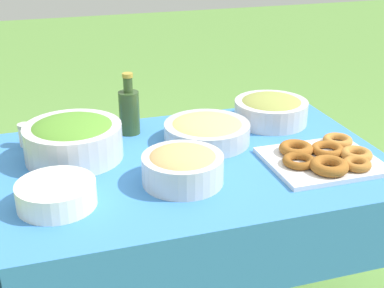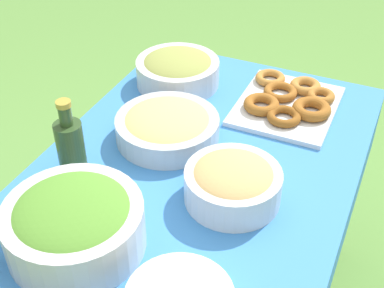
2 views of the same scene
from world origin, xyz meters
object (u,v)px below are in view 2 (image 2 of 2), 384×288
(olive_bowl, at_px, (178,70))
(pasta_bowl, at_px, (167,126))
(donut_platter, at_px, (289,102))
(salad_bowl, at_px, (74,223))
(bread_bowl, at_px, (233,182))
(olive_oil_bottle, at_px, (71,146))

(olive_bowl, bearing_deg, pasta_bowl, 19.76)
(donut_platter, bearing_deg, salad_bowl, -20.41)
(pasta_bowl, distance_m, bread_bowl, 0.33)
(donut_platter, bearing_deg, olive_oil_bottle, -38.71)
(salad_bowl, relative_size, donut_platter, 0.91)
(bread_bowl, bearing_deg, pasta_bowl, -122.26)
(olive_bowl, bearing_deg, salad_bowl, 7.48)
(bread_bowl, distance_m, olive_bowl, 0.62)
(olive_oil_bottle, distance_m, olive_bowl, 0.56)
(donut_platter, relative_size, olive_oil_bottle, 1.55)
(salad_bowl, distance_m, olive_oil_bottle, 0.28)
(donut_platter, xyz_separation_m, olive_bowl, (0.01, -0.40, 0.03))
(bread_bowl, bearing_deg, donut_platter, 178.42)
(donut_platter, distance_m, bread_bowl, 0.49)
(bread_bowl, relative_size, olive_bowl, 0.88)
(donut_platter, bearing_deg, olive_bowl, -88.33)
(pasta_bowl, bearing_deg, olive_bowl, -160.24)
(pasta_bowl, xyz_separation_m, bread_bowl, (0.17, 0.28, 0.01))
(pasta_bowl, distance_m, olive_oil_bottle, 0.31)
(pasta_bowl, bearing_deg, bread_bowl, 57.74)
(salad_bowl, height_order, bread_bowl, salad_bowl)
(pasta_bowl, distance_m, donut_platter, 0.43)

